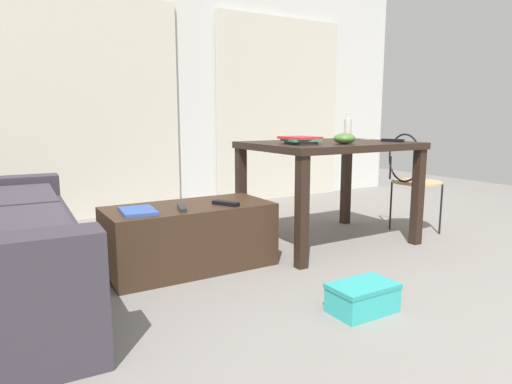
# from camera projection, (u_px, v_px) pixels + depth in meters

# --- Properties ---
(ground_plane) EXTENTS (8.94, 8.94, 0.00)m
(ground_plane) POSITION_uv_depth(u_px,v_px,m) (326.00, 258.00, 3.17)
(ground_plane) COLOR gray
(wall_back) EXTENTS (5.58, 0.10, 2.56)m
(wall_back) POSITION_uv_depth(u_px,v_px,m) (194.00, 89.00, 4.87)
(wall_back) COLOR silver
(wall_back) RESTS_ON ground
(curtains) EXTENTS (3.81, 0.03, 2.12)m
(curtains) POSITION_uv_depth(u_px,v_px,m) (197.00, 109.00, 4.83)
(curtains) COLOR beige
(curtains) RESTS_ON ground
(coffee_table) EXTENTS (1.06, 0.50, 0.42)m
(coffee_table) POSITION_uv_depth(u_px,v_px,m) (190.00, 237.00, 2.95)
(coffee_table) COLOR #382619
(coffee_table) RESTS_ON ground
(craft_table) EXTENTS (1.21, 0.91, 0.79)m
(craft_table) POSITION_uv_depth(u_px,v_px,m) (329.00, 156.00, 3.48)
(craft_table) COLOR black
(craft_table) RESTS_ON ground
(wire_chair) EXTENTS (0.41, 0.43, 0.85)m
(wire_chair) POSITION_uv_depth(u_px,v_px,m) (411.00, 173.00, 3.80)
(wire_chair) COLOR tan
(wire_chair) RESTS_ON ground
(bottle_near) EXTENTS (0.06, 0.06, 0.22)m
(bottle_near) POSITION_uv_depth(u_px,v_px,m) (348.00, 129.00, 3.66)
(bottle_near) COLOR beige
(bottle_near) RESTS_ON craft_table
(bowl) EXTENTS (0.16, 0.16, 0.08)m
(bowl) POSITION_uv_depth(u_px,v_px,m) (345.00, 139.00, 3.20)
(bowl) COLOR #477033
(bowl) RESTS_ON craft_table
(book_stack) EXTENTS (0.26, 0.29, 0.05)m
(book_stack) POSITION_uv_depth(u_px,v_px,m) (300.00, 140.00, 3.21)
(book_stack) COLOR #4C4C51
(book_stack) RESTS_ON craft_table
(tv_remote_on_table) EXTENTS (0.09, 0.18, 0.02)m
(tv_remote_on_table) POSITION_uv_depth(u_px,v_px,m) (393.00, 140.00, 3.49)
(tv_remote_on_table) COLOR black
(tv_remote_on_table) RESTS_ON craft_table
(scissors) EXTENTS (0.07, 0.10, 0.00)m
(scissors) POSITION_uv_depth(u_px,v_px,m) (368.00, 140.00, 3.78)
(scissors) COLOR #9EA0A5
(scissors) RESTS_ON craft_table
(tv_remote_primary) EXTENTS (0.09, 0.19, 0.02)m
(tv_remote_primary) POSITION_uv_depth(u_px,v_px,m) (182.00, 208.00, 2.77)
(tv_remote_primary) COLOR #232326
(tv_remote_primary) RESTS_ON coffee_table
(tv_remote_secondary) EXTENTS (0.13, 0.19, 0.02)m
(tv_remote_secondary) POSITION_uv_depth(u_px,v_px,m) (226.00, 203.00, 2.92)
(tv_remote_secondary) COLOR black
(tv_remote_secondary) RESTS_ON coffee_table
(magazine) EXTENTS (0.22, 0.28, 0.02)m
(magazine) POSITION_uv_depth(u_px,v_px,m) (138.00, 211.00, 2.69)
(magazine) COLOR #33519E
(magazine) RESTS_ON coffee_table
(shoebox) EXTENTS (0.34, 0.21, 0.15)m
(shoebox) POSITION_uv_depth(u_px,v_px,m) (362.00, 298.00, 2.29)
(shoebox) COLOR #33B2AD
(shoebox) RESTS_ON ground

